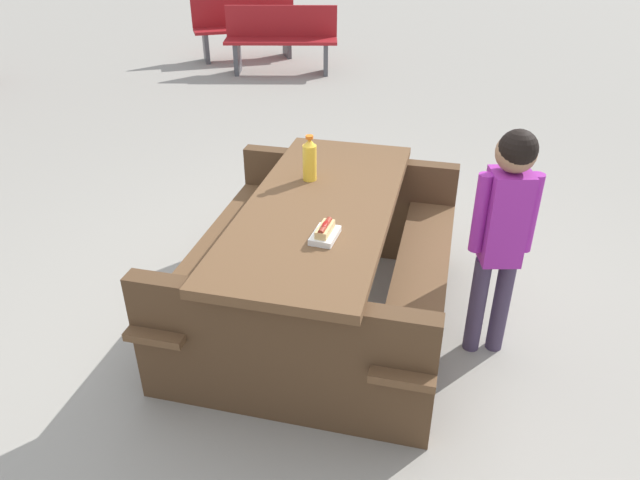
{
  "coord_description": "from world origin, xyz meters",
  "views": [
    {
      "loc": [
        2.59,
        1.06,
        2.17
      ],
      "look_at": [
        0.0,
        0.0,
        0.52
      ],
      "focal_mm": 33.4,
      "sensor_mm": 36.0,
      "label": 1
    }
  ],
  "objects_px": {
    "soda_bottle": "(310,159)",
    "park_bench_mid": "(245,27)",
    "park_bench_near": "(281,38)",
    "picnic_table": "(320,252)",
    "hotdog_tray": "(325,232)",
    "child_in_coat": "(505,219)"
  },
  "relations": [
    {
      "from": "soda_bottle",
      "to": "park_bench_mid",
      "type": "bearing_deg",
      "value": -147.9
    },
    {
      "from": "park_bench_near",
      "to": "park_bench_mid",
      "type": "distance_m",
      "value": 0.98
    },
    {
      "from": "soda_bottle",
      "to": "park_bench_mid",
      "type": "height_order",
      "value": "soda_bottle"
    },
    {
      "from": "park_bench_near",
      "to": "child_in_coat",
      "type": "bearing_deg",
      "value": 36.09
    },
    {
      "from": "hotdog_tray",
      "to": "park_bench_mid",
      "type": "xyz_separation_m",
      "value": [
        -5.72,
        -3.55,
        -0.33
      ]
    },
    {
      "from": "child_in_coat",
      "to": "park_bench_near",
      "type": "relative_size",
      "value": 0.82
    },
    {
      "from": "hotdog_tray",
      "to": "park_bench_near",
      "type": "bearing_deg",
      "value": -152.39
    },
    {
      "from": "picnic_table",
      "to": "hotdog_tray",
      "type": "bearing_deg",
      "value": 25.98
    },
    {
      "from": "hotdog_tray",
      "to": "park_bench_mid",
      "type": "relative_size",
      "value": 0.13
    },
    {
      "from": "hotdog_tray",
      "to": "park_bench_near",
      "type": "height_order",
      "value": "park_bench_near"
    },
    {
      "from": "picnic_table",
      "to": "child_in_coat",
      "type": "relative_size",
      "value": 1.58
    },
    {
      "from": "park_bench_mid",
      "to": "soda_bottle",
      "type": "bearing_deg",
      "value": 32.1
    },
    {
      "from": "picnic_table",
      "to": "child_in_coat",
      "type": "distance_m",
      "value": 1.0
    },
    {
      "from": "picnic_table",
      "to": "soda_bottle",
      "type": "height_order",
      "value": "soda_bottle"
    },
    {
      "from": "soda_bottle",
      "to": "child_in_coat",
      "type": "bearing_deg",
      "value": 81.36
    },
    {
      "from": "picnic_table",
      "to": "park_bench_mid",
      "type": "relative_size",
      "value": 1.39
    },
    {
      "from": "picnic_table",
      "to": "child_in_coat",
      "type": "height_order",
      "value": "child_in_coat"
    },
    {
      "from": "picnic_table",
      "to": "hotdog_tray",
      "type": "xyz_separation_m",
      "value": [
        0.33,
        0.16,
        0.34
      ]
    },
    {
      "from": "picnic_table",
      "to": "park_bench_mid",
      "type": "distance_m",
      "value": 6.36
    },
    {
      "from": "picnic_table",
      "to": "child_in_coat",
      "type": "xyz_separation_m",
      "value": [
        -0.09,
        0.93,
        0.36
      ]
    },
    {
      "from": "picnic_table",
      "to": "hotdog_tray",
      "type": "distance_m",
      "value": 0.5
    },
    {
      "from": "soda_bottle",
      "to": "child_in_coat",
      "type": "height_order",
      "value": "child_in_coat"
    }
  ]
}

